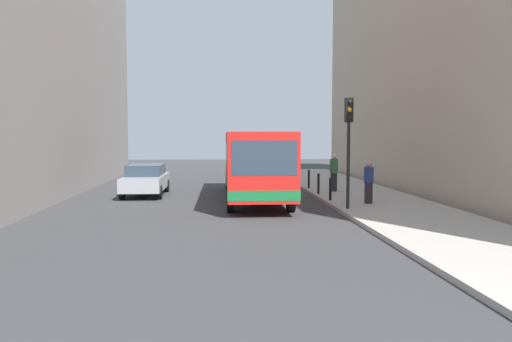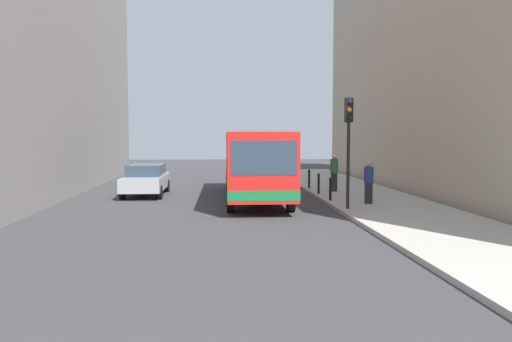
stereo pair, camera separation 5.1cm
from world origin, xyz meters
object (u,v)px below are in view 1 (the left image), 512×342
at_px(bus, 254,161).
at_px(bollard_far, 309,179).
at_px(car_beside_bus, 146,179).
at_px(bollard_mid, 318,184).
at_px(bollard_near, 330,189).
at_px(pedestrian_near_signal, 369,182).
at_px(pedestrian_mid_sidewalk, 334,173).
at_px(traffic_light, 349,132).

height_order(bus, bollard_far, bus).
relative_size(car_beside_bus, bollard_mid, 4.67).
relative_size(bollard_mid, bollard_far, 1.00).
bearing_deg(bus, bollard_near, 148.26).
bearing_deg(bollard_near, car_beside_bus, 155.52).
relative_size(bollard_near, bollard_mid, 1.00).
height_order(car_beside_bus, pedestrian_near_signal, pedestrian_near_signal).
bearing_deg(bollard_mid, car_beside_bus, 171.10).
distance_m(bollard_mid, bollard_far, 2.42).
height_order(bollard_mid, pedestrian_mid_sidewalk, pedestrian_mid_sidewalk).
height_order(bus, car_beside_bus, bus).
bearing_deg(bus, pedestrian_mid_sidewalk, -159.44).
relative_size(traffic_light, pedestrian_mid_sidewalk, 2.26).
height_order(traffic_light, bollard_near, traffic_light).
relative_size(car_beside_bus, bollard_near, 4.67).
bearing_deg(bollard_near, bollard_far, 90.00).
distance_m(pedestrian_near_signal, pedestrian_mid_sidewalk, 4.49).
bearing_deg(bollard_far, pedestrian_near_signal, -77.67).
bearing_deg(traffic_light, bollard_mid, 91.18).
xyz_separation_m(traffic_light, bollard_near, (-0.10, 2.43, -2.38)).
height_order(bus, pedestrian_mid_sidewalk, bus).
relative_size(bollard_near, bollard_far, 1.00).
height_order(car_beside_bus, pedestrian_mid_sidewalk, pedestrian_mid_sidewalk).
bearing_deg(pedestrian_mid_sidewalk, bollard_mid, -82.58).
bearing_deg(bollard_near, pedestrian_near_signal, -40.20).
bearing_deg(bollard_far, pedestrian_mid_sidewalk, -56.88).
bearing_deg(bollard_near, bus, 147.20).
xyz_separation_m(car_beside_bus, bollard_near, (8.11, -3.69, -0.16)).
relative_size(bollard_mid, pedestrian_mid_sidewalk, 0.52).
bearing_deg(bollard_near, pedestrian_mid_sidewalk, 74.21).
height_order(bollard_mid, bollard_far, same).
bearing_deg(car_beside_bus, bollard_mid, 172.16).
relative_size(bus, car_beside_bus, 2.50).
distance_m(bollard_near, bollard_mid, 2.42).
xyz_separation_m(traffic_light, bollard_far, (-0.10, 7.27, -2.38)).
xyz_separation_m(bus, pedestrian_mid_sidewalk, (4.00, 1.42, -0.66)).
xyz_separation_m(bollard_near, pedestrian_mid_sidewalk, (0.96, 3.38, 0.44)).
distance_m(car_beside_bus, bollard_mid, 8.21).
bearing_deg(car_beside_bus, pedestrian_near_signal, 154.08).
distance_m(bollard_far, pedestrian_mid_sidewalk, 1.80).
bearing_deg(pedestrian_near_signal, bollard_near, 73.67).
xyz_separation_m(bollard_mid, pedestrian_near_signal, (1.30, -3.52, 0.37)).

